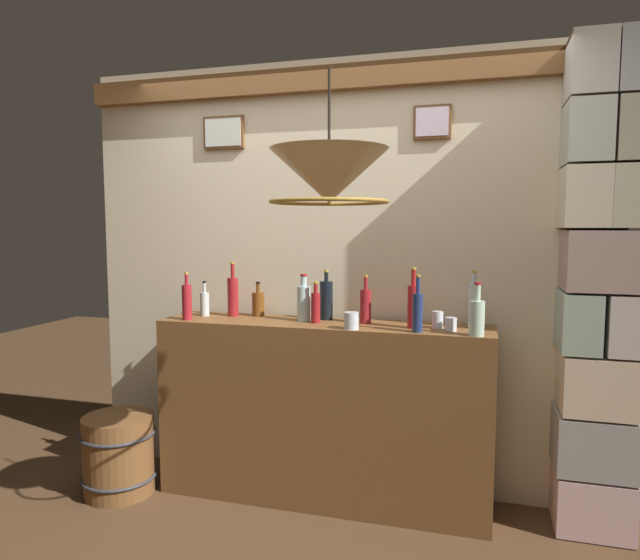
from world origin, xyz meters
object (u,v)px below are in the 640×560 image
at_px(liquor_bottle_vermouth, 473,304).
at_px(glass_tumbler_highball, 351,321).
at_px(liquor_bottle_rum, 418,311).
at_px(liquor_bottle_bourbon, 413,305).
at_px(wooden_barrel, 119,454).
at_px(glass_tumbler_shot, 451,324).
at_px(liquor_bottle_tequila, 477,316).
at_px(liquor_bottle_whiskey, 316,306).
at_px(liquor_bottle_mezcal, 326,300).
at_px(liquor_bottle_amaro, 205,303).
at_px(liquor_bottle_brandy, 187,301).
at_px(liquor_bottle_rye, 366,305).
at_px(liquor_bottle_vodka, 233,296).
at_px(liquor_bottle_sherry, 304,302).
at_px(pendant_lamp, 329,178).
at_px(liquor_bottle_gin, 258,303).
at_px(glass_tumbler_rocks, 438,320).

height_order(liquor_bottle_vermouth, glass_tumbler_highball, liquor_bottle_vermouth).
distance_m(liquor_bottle_rum, liquor_bottle_bourbon, 0.12).
bearing_deg(wooden_barrel, glass_tumbler_shot, 6.24).
bearing_deg(glass_tumbler_shot, glass_tumbler_highball, -169.30).
distance_m(liquor_bottle_tequila, liquor_bottle_bourbon, 0.36).
bearing_deg(liquor_bottle_whiskey, liquor_bottle_vermouth, 7.32).
bearing_deg(liquor_bottle_mezcal, liquor_bottle_amaro, -174.27).
xyz_separation_m(liquor_bottle_brandy, liquor_bottle_rye, (1.04, 0.17, -0.01)).
bearing_deg(liquor_bottle_vodka, liquor_bottle_sherry, -7.04).
relative_size(liquor_bottle_rum, liquor_bottle_brandy, 1.07).
bearing_deg(liquor_bottle_brandy, liquor_bottle_tequila, -1.23).
height_order(liquor_bottle_mezcal, liquor_bottle_rye, liquor_bottle_mezcal).
xyz_separation_m(liquor_bottle_tequila, glass_tumbler_shot, (-0.13, 0.10, -0.06)).
height_order(liquor_bottle_vermouth, liquor_bottle_brandy, liquor_bottle_vermouth).
height_order(liquor_bottle_mezcal, pendant_lamp, pendant_lamp).
bearing_deg(liquor_bottle_tequila, liquor_bottle_gin, 167.81).
distance_m(liquor_bottle_amaro, wooden_barrel, 1.03).
bearing_deg(liquor_bottle_whiskey, liquor_bottle_gin, 161.35).
height_order(glass_tumbler_shot, pendant_lamp, pendant_lamp).
distance_m(glass_tumbler_rocks, pendant_lamp, 1.13).
relative_size(liquor_bottle_amaro, liquor_bottle_whiskey, 0.91).
relative_size(liquor_bottle_vermouth, liquor_bottle_bourbon, 0.94).
bearing_deg(liquor_bottle_sherry, liquor_bottle_bourbon, -5.14).
bearing_deg(liquor_bottle_amaro, liquor_bottle_gin, 15.29).
xyz_separation_m(liquor_bottle_vermouth, glass_tumbler_shot, (-0.11, -0.15, -0.09)).
bearing_deg(liquor_bottle_bourbon, liquor_bottle_rum, -71.79).
distance_m(liquor_bottle_sherry, glass_tumbler_highball, 0.37).
bearing_deg(liquor_bottle_vermouth, glass_tumbler_highball, -158.31).
bearing_deg(liquor_bottle_bourbon, liquor_bottle_vermouth, 22.38).
height_order(liquor_bottle_rum, liquor_bottle_whiskey, liquor_bottle_rum).
bearing_deg(liquor_bottle_whiskey, liquor_bottle_mezcal, 77.43).
bearing_deg(liquor_bottle_tequila, liquor_bottle_rum, 177.11).
xyz_separation_m(liquor_bottle_brandy, glass_tumbler_rocks, (1.44, 0.12, -0.06)).
distance_m(liquor_bottle_sherry, glass_tumbler_rocks, 0.77).
xyz_separation_m(liquor_bottle_vodka, liquor_bottle_gin, (0.15, 0.04, -0.05)).
xyz_separation_m(liquor_bottle_mezcal, liquor_bottle_brandy, (-0.79, -0.23, -0.01)).
bearing_deg(pendant_lamp, liquor_bottle_sherry, 114.48).
relative_size(liquor_bottle_mezcal, pendant_lamp, 0.54).
relative_size(liquor_bottle_sherry, liquor_bottle_whiskey, 1.16).
bearing_deg(liquor_bottle_mezcal, liquor_bottle_whiskey, -102.57).
distance_m(liquor_bottle_gin, liquor_bottle_bourbon, 0.98).
bearing_deg(liquor_bottle_whiskey, glass_tumbler_shot, -3.05).
height_order(liquor_bottle_sherry, pendant_lamp, pendant_lamp).
height_order(liquor_bottle_vermouth, liquor_bottle_whiskey, liquor_bottle_vermouth).
distance_m(liquor_bottle_vermouth, liquor_bottle_sherry, 0.95).
distance_m(glass_tumbler_shot, wooden_barrel, 2.10).
bearing_deg(liquor_bottle_bourbon, glass_tumbler_shot, -6.47).
height_order(liquor_bottle_sherry, liquor_bottle_whiskey, liquor_bottle_sherry).
bearing_deg(glass_tumbler_rocks, liquor_bottle_gin, 173.64).
bearing_deg(liquor_bottle_rum, liquor_bottle_brandy, 179.13).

